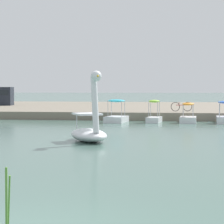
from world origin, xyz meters
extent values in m
cube|color=slate|center=(0.00, 39.87, 0.30)|extent=(151.65, 26.88, 0.60)
ellipsoid|color=white|center=(-1.31, 13.10, 0.29)|extent=(2.59, 3.12, 0.57)
cylinder|color=white|center=(-0.88, 12.32, 1.68)|extent=(0.53, 0.66, 2.46)
sphere|color=white|center=(-0.79, 12.17, 2.90)|extent=(0.62, 0.62, 0.46)
cone|color=yellow|center=(-0.71, 12.01, 2.90)|extent=(0.35, 0.36, 0.25)
cube|color=white|center=(-1.41, 13.29, 1.22)|extent=(1.57, 1.64, 0.08)
cylinder|color=silver|center=(-1.84, 13.05, 0.90)|extent=(0.04, 0.04, 0.65)
cylinder|color=silver|center=(-0.99, 13.53, 0.90)|extent=(0.04, 0.04, 0.65)
cylinder|color=#B7B7BF|center=(5.63, 25.44, 0.94)|extent=(0.04, 0.04, 0.99)
cylinder|color=#B7B7BF|center=(5.56, 24.51, 0.94)|extent=(0.04, 0.04, 0.99)
cube|color=white|center=(3.46, 25.01, 0.21)|extent=(1.23, 2.04, 0.41)
ellipsoid|color=orange|center=(3.46, 25.01, 1.30)|extent=(0.91, 1.20, 0.20)
cylinder|color=#B7B7BF|center=(3.16, 25.49, 0.86)|extent=(0.04, 0.04, 0.89)
cylinder|color=#B7B7BF|center=(3.83, 25.45, 0.86)|extent=(0.04, 0.04, 0.89)
cylinder|color=#B7B7BF|center=(3.10, 24.57, 0.86)|extent=(0.04, 0.04, 0.89)
cylinder|color=#B7B7BF|center=(3.77, 24.53, 0.86)|extent=(0.04, 0.04, 0.89)
cube|color=white|center=(1.11, 24.92, 0.19)|extent=(1.11, 1.87, 0.37)
ellipsoid|color=#8CCC38|center=(1.11, 24.92, 1.48)|extent=(0.90, 1.05, 0.20)
cylinder|color=#B7B7BF|center=(0.84, 25.34, 0.93)|extent=(0.04, 0.04, 1.11)
cylinder|color=#B7B7BF|center=(1.47, 25.26, 0.93)|extent=(0.04, 0.04, 1.11)
cylinder|color=#B7B7BF|center=(0.75, 24.58, 0.93)|extent=(0.04, 0.04, 1.11)
cylinder|color=#B7B7BF|center=(1.37, 24.50, 0.93)|extent=(0.04, 0.04, 1.11)
cube|color=white|center=(-1.54, 24.73, 0.21)|extent=(1.60, 2.25, 0.41)
ellipsoid|color=#2DB7D1|center=(-1.54, 24.73, 1.51)|extent=(1.38, 1.23, 0.20)
cylinder|color=#B7B7BF|center=(-1.96, 25.22, 0.96)|extent=(0.04, 0.04, 1.10)
cylinder|color=#B7B7BF|center=(-0.98, 25.07, 0.96)|extent=(0.04, 0.04, 1.10)
cylinder|color=#B7B7BF|center=(-2.09, 24.39, 0.96)|extent=(0.04, 0.04, 1.10)
cylinder|color=#B7B7BF|center=(-1.11, 24.24, 0.96)|extent=(0.04, 0.04, 1.10)
torus|color=black|center=(3.54, 29.07, 0.96)|extent=(0.71, 0.24, 0.72)
torus|color=black|center=(2.60, 28.80, 0.96)|extent=(0.71, 0.24, 0.72)
cube|color=#A51E1E|center=(3.07, 28.94, 1.08)|extent=(0.86, 0.28, 0.04)
cylinder|color=#A51E1E|center=(2.88, 28.88, 1.18)|extent=(0.03, 0.03, 0.31)
cylinder|color=#568E38|center=(0.10, -0.57, 0.62)|extent=(0.04, 0.05, 1.24)
cylinder|color=#568E38|center=(0.08, -0.45, 0.56)|extent=(0.14, 0.19, 1.11)
camera|label=1|loc=(2.49, -6.73, 2.37)|focal=72.35mm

